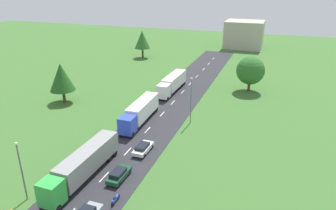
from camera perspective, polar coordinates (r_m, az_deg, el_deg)
road at (r=51.23m, az=-5.42°, el=-6.38°), size 10.00×140.00×0.06m
lane_marking_centre at (r=50.31m, az=-5.97°, el=-6.93°), size 0.16×124.28×0.01m
truck_lead at (r=42.47m, az=-15.18°, el=-10.31°), size 2.71×14.26×3.60m
truck_second at (r=56.42m, az=-5.10°, el=-1.19°), size 2.79×13.06×3.67m
truck_third at (r=71.75m, az=0.77°, el=4.04°), size 2.74×13.27×3.67m
car_second at (r=41.96m, az=-8.94°, el=-12.37°), size 1.78×4.18×1.40m
car_third at (r=47.42m, az=-4.58°, el=-7.81°), size 1.89×4.27×1.35m
motorcycle_courier at (r=38.45m, az=-9.56°, el=-16.53°), size 0.28×1.94×0.91m
lamppost_lead at (r=39.97m, az=-25.15°, el=-10.37°), size 0.36×0.36×7.67m
lamppost_second at (r=55.24m, az=4.20°, el=1.23°), size 0.36×0.36×8.55m
tree_oak at (r=103.66m, az=-4.70°, el=11.75°), size 5.08×5.08×8.77m
tree_birch at (r=73.95m, az=14.77°, el=6.08°), size 6.40×6.40×8.12m
tree_maple at (r=68.11m, az=-18.81°, el=4.81°), size 5.17×5.17×8.39m
distant_building at (r=123.04m, az=13.66°, el=12.36°), size 13.68×11.47×9.86m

